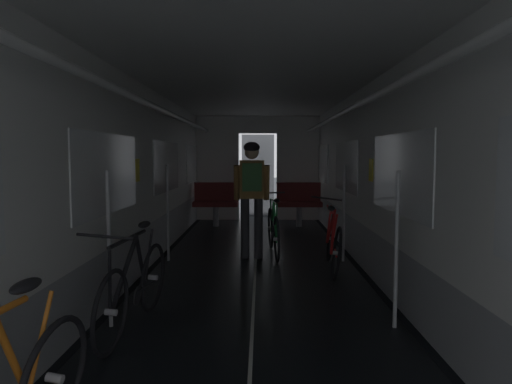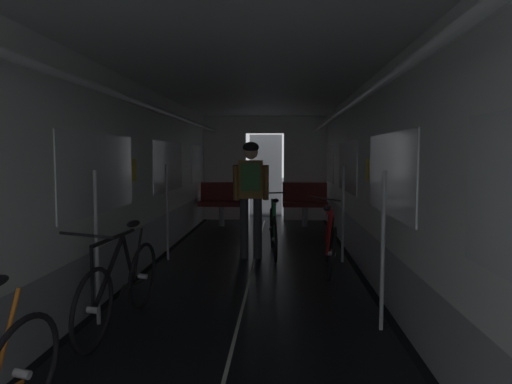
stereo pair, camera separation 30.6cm
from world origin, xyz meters
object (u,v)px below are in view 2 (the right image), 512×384
at_px(bicycle_green_in_aisle, 273,230).
at_px(person_cyclist_aisle, 251,187).
at_px(bench_seat_far_right, 305,200).
at_px(bicycle_red, 330,242).
at_px(bicycle_black, 121,285).
at_px(bench_seat_far_left, 222,200).

bearing_deg(bicycle_green_in_aisle, person_cyclist_aisle, -141.05).
xyz_separation_m(bench_seat_far_right, bicycle_red, (0.14, -3.89, -0.19)).
bearing_deg(bench_seat_far_right, bicycle_green_in_aisle, -101.99).
height_order(bench_seat_far_right, bicycle_black, bench_seat_far_right).
bearing_deg(bicycle_black, bicycle_red, 46.20).
bearing_deg(bicycle_green_in_aisle, bicycle_black, -112.79).
relative_size(bicycle_red, bicycle_black, 1.00).
distance_m(bench_seat_far_left, bicycle_red, 4.35).
relative_size(bench_seat_far_left, person_cyclist_aisle, 0.57).
bearing_deg(person_cyclist_aisle, bicycle_red, -31.28).
height_order(bench_seat_far_right, bicycle_green_in_aisle, bench_seat_far_right).
bearing_deg(bench_seat_far_left, person_cyclist_aisle, -75.32).
distance_m(bicycle_black, person_cyclist_aisle, 3.07).
bearing_deg(bench_seat_far_left, bicycle_green_in_aisle, -68.35).
xyz_separation_m(bench_seat_far_right, person_cyclist_aisle, (-0.96, -3.22, 0.50)).
distance_m(bench_seat_far_left, person_cyclist_aisle, 3.37).
height_order(bench_seat_far_left, person_cyclist_aisle, person_cyclist_aisle).
distance_m(bench_seat_far_right, bicycle_black, 6.35).
height_order(bench_seat_far_left, bench_seat_far_right, same).
height_order(bicycle_black, bicycle_green_in_aisle, bicycle_black).
xyz_separation_m(bench_seat_far_left, bicycle_black, (-0.13, -6.05, -0.18)).
height_order(bench_seat_far_left, bicycle_green_in_aisle, bench_seat_far_left).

